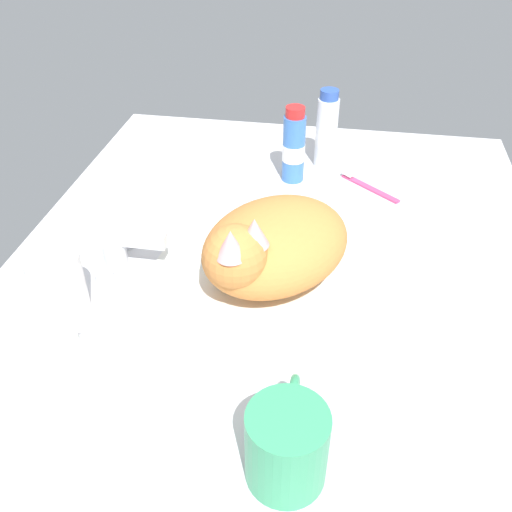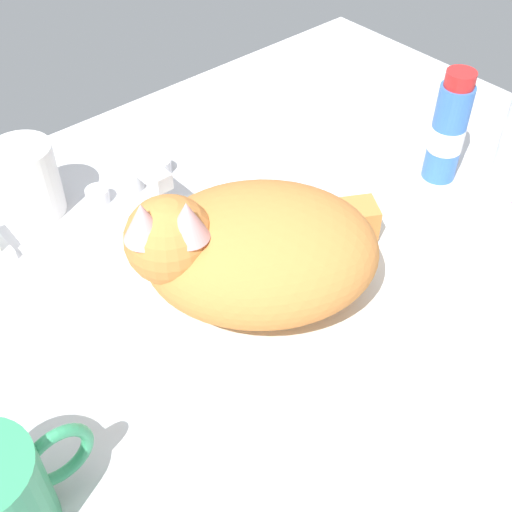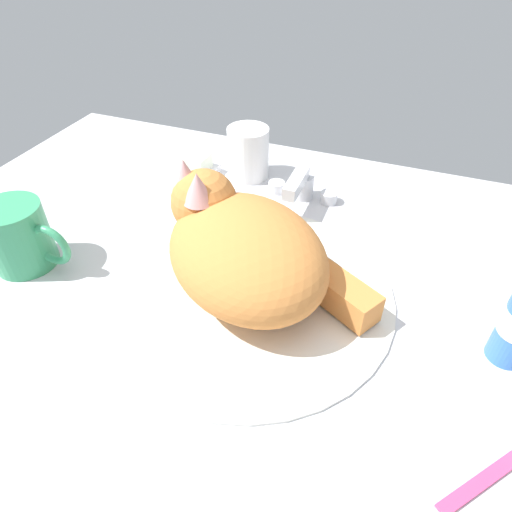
% 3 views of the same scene
% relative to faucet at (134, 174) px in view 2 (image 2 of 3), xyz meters
% --- Properties ---
extents(ground_plane, '(1.10, 0.83, 0.03)m').
position_rel_faucet_xyz_m(ground_plane, '(0.00, -0.23, -0.04)').
color(ground_plane, silver).
extents(sink_basin, '(0.37, 0.37, 0.01)m').
position_rel_faucet_xyz_m(sink_basin, '(0.00, -0.23, -0.02)').
color(sink_basin, silver).
rests_on(sink_basin, ground_plane).
extents(faucet, '(0.12, 0.10, 0.06)m').
position_rel_faucet_xyz_m(faucet, '(0.00, 0.00, 0.00)').
color(faucet, silver).
rests_on(faucet, ground_plane).
extents(cat, '(0.31, 0.28, 0.14)m').
position_rel_faucet_xyz_m(cat, '(-0.01, -0.22, 0.04)').
color(cat, '#D17F3D').
rests_on(cat, sink_basin).
extents(rinse_cup, '(0.07, 0.07, 0.09)m').
position_rel_faucet_xyz_m(rinse_cup, '(-0.11, 0.05, 0.02)').
color(rinse_cup, white).
rests_on(rinse_cup, ground_plane).
extents(toothpaste_bottle, '(0.04, 0.04, 0.14)m').
position_rel_faucet_xyz_m(toothpaste_bottle, '(0.30, -0.22, 0.04)').
color(toothpaste_bottle, '#3870C6').
rests_on(toothpaste_bottle, ground_plane).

